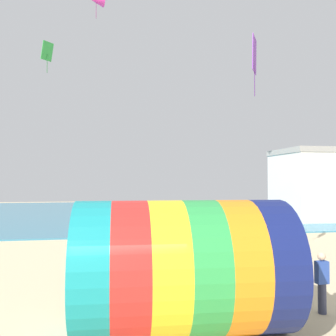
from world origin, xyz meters
name	(u,v)px	position (x,y,z in m)	size (l,w,h in m)	color
sea	(107,212)	(0.00, 36.18, 0.05)	(120.00, 40.00, 0.10)	teal
giant_inflatable_tube	(183,266)	(1.46, 0.31, 1.68)	(5.50, 3.60, 3.36)	teal
kite_handler	(322,282)	(5.76, 0.98, 0.91)	(0.37, 0.25, 1.77)	#383D56
kite_purple_diamond	(254,55)	(5.96, 6.18, 9.33)	(0.59, 0.94, 2.61)	purple
kite_green_diamond	(47,52)	(-3.53, 11.74, 10.81)	(0.64, 0.66, 1.66)	green
bystander_near_water	(299,248)	(8.38, 6.93, 0.77)	(0.24, 0.37, 1.53)	black
promenade_building	(324,185)	(20.51, 23.89, 3.43)	(8.62, 6.69, 6.83)	silver
beach_flag	(263,217)	(5.08, 3.46, 2.56)	(0.47, 0.36, 2.88)	silver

